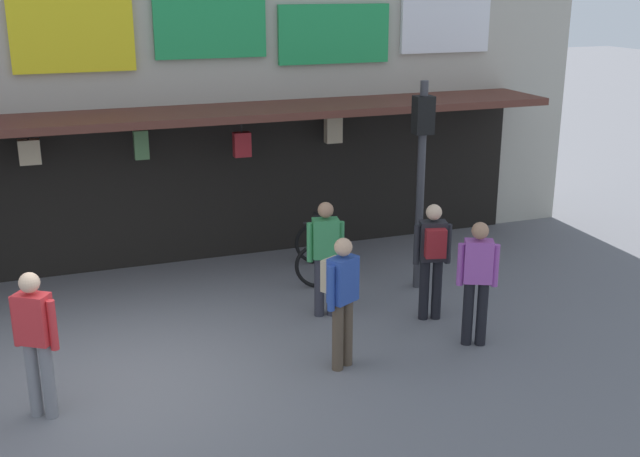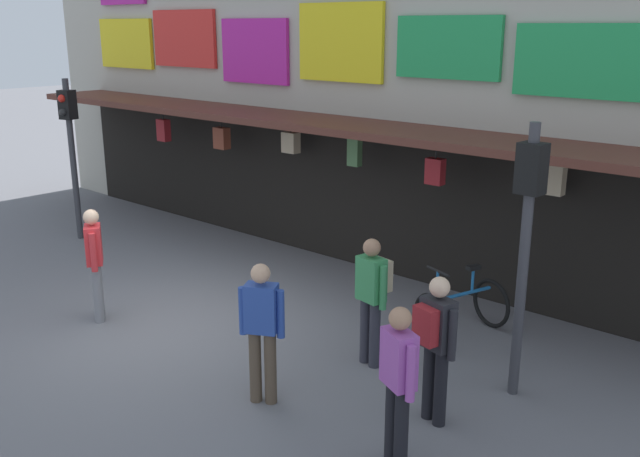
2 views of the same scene
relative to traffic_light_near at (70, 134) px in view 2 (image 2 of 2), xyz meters
The scene contains 10 objects.
ground_plane 5.51m from the traffic_light_near, 17.44° to the right, with size 80.00×80.00×0.00m, color slate.
shopfront 6.00m from the traffic_light_near, 32.19° to the left, with size 18.00×2.60×8.00m.
traffic_light_near is the anchor object (origin of this frame).
traffic_light_far 9.53m from the traffic_light_near, ahead, with size 0.30×0.33×3.20m.
bicycle_parked 8.48m from the traffic_light_near, ahead, with size 1.05×1.33×1.05m.
pedestrian_in_yellow 4.59m from the traffic_light_near, 27.00° to the right, with size 0.46×0.38×1.68m.
pedestrian_in_purple 9.61m from the traffic_light_near, 12.55° to the right, with size 0.49×0.35×1.68m.
pedestrian_in_white 9.29m from the traffic_light_near, ahead, with size 0.52×0.42×1.68m.
pedestrian_in_green 7.91m from the traffic_light_near, ahead, with size 0.52×0.41×1.68m.
pedestrian_in_black 7.80m from the traffic_light_near, 15.40° to the right, with size 0.48×0.46×1.68m.
Camera 2 is at (7.85, -5.57, 4.19)m, focal length 39.36 mm.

